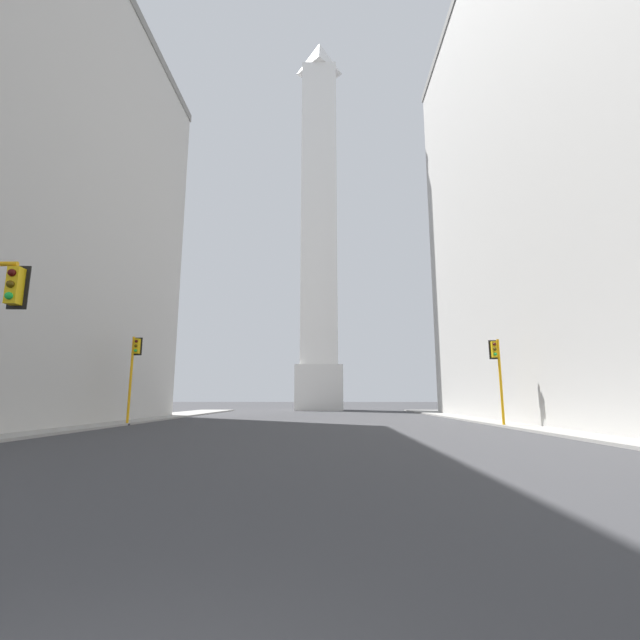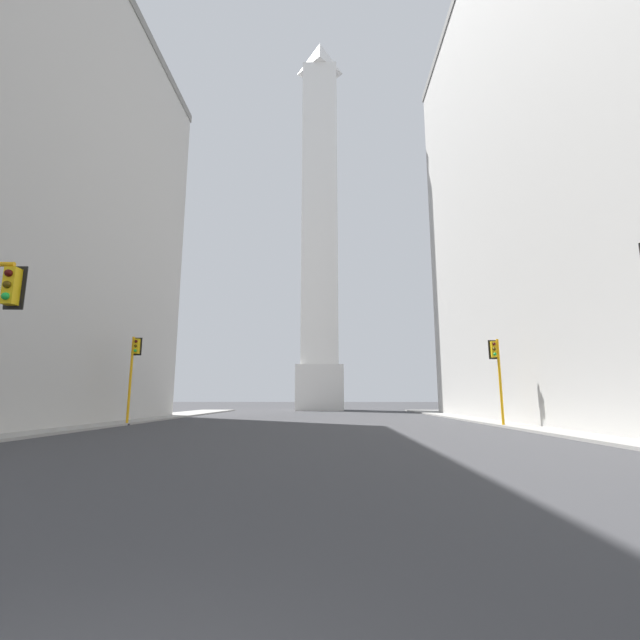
{
  "view_description": "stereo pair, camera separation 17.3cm",
  "coord_description": "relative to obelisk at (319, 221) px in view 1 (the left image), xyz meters",
  "views": [
    {
      "loc": [
        1.35,
        -1.93,
        1.92
      ],
      "look_at": [
        0.61,
        39.75,
        9.52
      ],
      "focal_mm": 24.0,
      "sensor_mm": 36.0,
      "label": 1
    },
    {
      "loc": [
        1.53,
        -1.93,
        1.92
      ],
      "look_at": [
        0.61,
        39.75,
        9.52
      ],
      "focal_mm": 24.0,
      "sensor_mm": 36.0,
      "label": 2
    }
  ],
  "objects": [
    {
      "name": "sidewalk_left",
      "position": [
        -15.31,
        -42.52,
        -31.43
      ],
      "size": [
        5.0,
        79.72,
        0.15
      ],
      "primitive_type": "cube",
      "color": "gray",
      "rests_on": "ground_plane"
    },
    {
      "name": "sidewalk_right",
      "position": [
        15.31,
        -42.52,
        -31.43
      ],
      "size": [
        5.0,
        79.72,
        0.15
      ],
      "primitive_type": "cube",
      "color": "gray",
      "rests_on": "ground_plane"
    },
    {
      "name": "obelisk",
      "position": [
        0.0,
        0.0,
        0.0
      ],
      "size": [
        7.35,
        7.35,
        66.31
      ],
      "color": "silver",
      "rests_on": "ground_plane"
    },
    {
      "name": "traffic_light_mid_left",
      "position": [
        -12.82,
        -37.39,
        -27.33
      ],
      "size": [
        0.79,
        0.51,
        6.36
      ],
      "color": "orange",
      "rests_on": "ground_plane"
    },
    {
      "name": "traffic_light_mid_right",
      "position": [
        12.98,
        -38.85,
        -27.62
      ],
      "size": [
        0.77,
        0.51,
        5.9
      ],
      "color": "orange",
      "rests_on": "ground_plane"
    }
  ]
}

